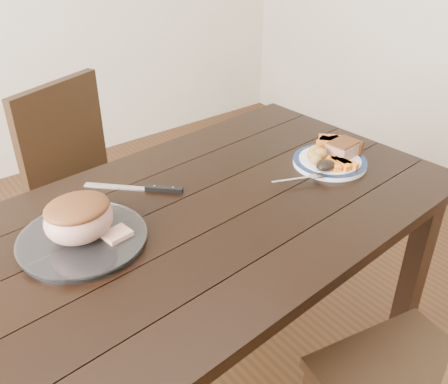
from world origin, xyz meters
TOP-DOWN VIEW (x-y plane):
  - ground at (0.00, 0.00)m, footprint 4.00×4.00m
  - dining_table at (0.00, 0.00)m, footprint 1.67×1.03m
  - chair_far at (-0.05, 0.73)m, footprint 0.55×0.55m
  - dinner_plate at (0.53, -0.03)m, footprint 0.25×0.25m
  - plate_rim at (0.53, -0.03)m, footprint 0.25×0.25m
  - serving_platter at (-0.33, 0.07)m, footprint 0.33×0.33m
  - pork_slice at (0.59, -0.03)m, footprint 0.11×0.09m
  - roasted_potatoes at (0.49, 0.00)m, footprint 0.09×0.09m
  - carrot_batons at (0.52, -0.08)m, footprint 0.08×0.11m
  - pumpkin_wedges at (0.59, 0.03)m, footprint 0.11×0.10m
  - dark_mushroom at (0.46, -0.07)m, footprint 0.07×0.05m
  - fork at (0.36, -0.07)m, footprint 0.17×0.08m
  - roast_joint at (-0.33, 0.07)m, footprint 0.18×0.16m
  - cut_slice at (-0.25, 0.01)m, footprint 0.08×0.06m
  - carving_knife at (-0.04, 0.19)m, footprint 0.24×0.24m

SIDE VIEW (x-z plane):
  - ground at x=0.00m, z-range 0.00..0.00m
  - chair_far at x=-0.05m, z-range 0.06..0.99m
  - dining_table at x=0.00m, z-range 0.28..1.03m
  - carving_knife at x=-0.04m, z-range 0.75..0.76m
  - dinner_plate at x=0.53m, z-range 0.75..0.77m
  - serving_platter at x=-0.33m, z-range 0.75..0.77m
  - plate_rim at x=0.53m, z-range 0.76..0.78m
  - fork at x=0.36m, z-range 0.77..0.77m
  - cut_slice at x=-0.25m, z-range 0.77..0.78m
  - carrot_batons at x=0.52m, z-range 0.77..0.79m
  - dark_mushroom at x=0.46m, z-range 0.77..0.80m
  - pumpkin_wedges at x=0.59m, z-range 0.77..0.81m
  - roasted_potatoes at x=0.49m, z-range 0.77..0.81m
  - pork_slice at x=0.59m, z-range 0.77..0.81m
  - roast_joint at x=-0.33m, z-range 0.77..0.89m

